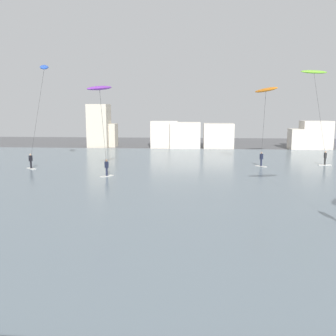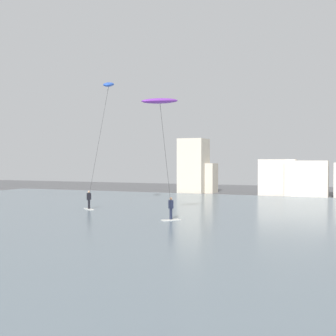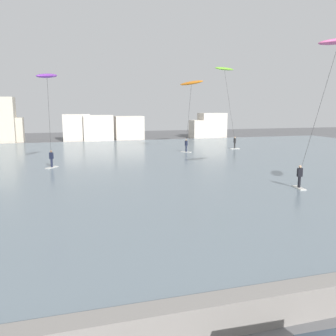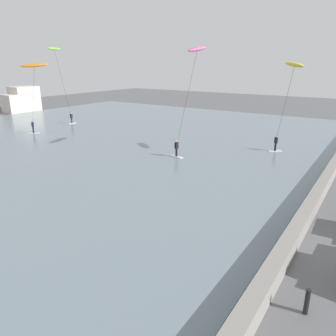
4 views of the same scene
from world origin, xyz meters
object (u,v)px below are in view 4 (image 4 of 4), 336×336
kitesurfer_pink (195,59)px  kitesurfer_lime (55,54)px  kitesurfer_orange (34,71)px  kitesurfer_yellow (291,79)px  bollard_post (307,302)px

kitesurfer_pink → kitesurfer_lime: size_ratio=0.94×
kitesurfer_pink → kitesurfer_orange: kitesurfer_pink is taller
kitesurfer_yellow → kitesurfer_pink: bearing=116.7°
kitesurfer_lime → bollard_post: bearing=-117.1°
kitesurfer_yellow → kitesurfer_orange: bearing=102.6°
kitesurfer_pink → kitesurfer_lime: (3.56, 23.94, 0.94)m
kitesurfer_orange → kitesurfer_lime: 7.26m
kitesurfer_yellow → kitesurfer_lime: 31.61m
bollard_post → kitesurfer_lime: size_ratio=0.10×
kitesurfer_pink → kitesurfer_orange: (-2.44, 20.43, -1.14)m
kitesurfer_yellow → kitesurfer_lime: size_ratio=0.82×
bollard_post → kitesurfer_lime: (19.28, 37.64, 9.48)m
kitesurfer_yellow → kitesurfer_lime: bearing=90.4°
kitesurfer_pink → bollard_post: bearing=-138.9°
kitesurfer_pink → kitesurfer_orange: size_ratio=1.16×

